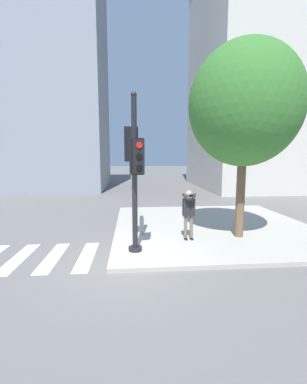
{
  "coord_description": "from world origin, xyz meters",
  "views": [
    {
      "loc": [
        0.16,
        -6.7,
        2.92
      ],
      "look_at": [
        0.84,
        1.26,
        1.83
      ],
      "focal_mm": 24.0,
      "sensor_mm": 36.0,
      "label": 1
    }
  ],
  "objects_px": {
    "traffic_signal_pole": "(134,165)",
    "person_photographer": "(189,210)",
    "fire_hydrant": "(142,225)",
    "street_tree": "(245,105)"
  },
  "relations": [
    {
      "from": "traffic_signal_pole",
      "to": "street_tree",
      "type": "distance_m",
      "value": 4.34
    },
    {
      "from": "person_photographer",
      "to": "fire_hydrant",
      "type": "xyz_separation_m",
      "value": [
        -1.58,
        0.68,
        -0.67
      ]
    },
    {
      "from": "fire_hydrant",
      "to": "traffic_signal_pole",
      "type": "bearing_deg",
      "value": -99.17
    },
    {
      "from": "street_tree",
      "to": "fire_hydrant",
      "type": "height_order",
      "value": "street_tree"
    },
    {
      "from": "traffic_signal_pole",
      "to": "person_photographer",
      "type": "distance_m",
      "value": 2.59
    },
    {
      "from": "person_photographer",
      "to": "traffic_signal_pole",
      "type": "bearing_deg",
      "value": -152.49
    },
    {
      "from": "traffic_signal_pole",
      "to": "fire_hydrant",
      "type": "relative_size",
      "value": 6.56
    },
    {
      "from": "traffic_signal_pole",
      "to": "street_tree",
      "type": "xyz_separation_m",
      "value": [
        3.71,
        1.12,
        1.95
      ]
    },
    {
      "from": "street_tree",
      "to": "fire_hydrant",
      "type": "distance_m",
      "value": 5.43
    },
    {
      "from": "person_photographer",
      "to": "street_tree",
      "type": "distance_m",
      "value": 3.96
    }
  ]
}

